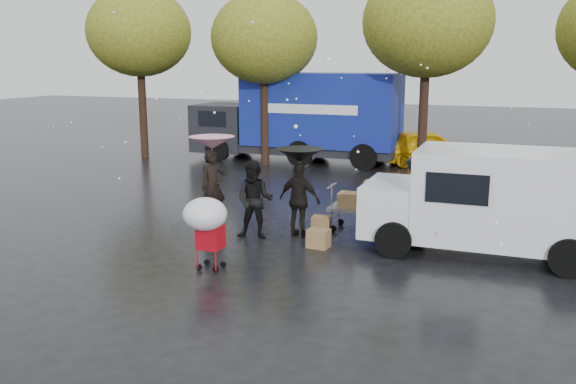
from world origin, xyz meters
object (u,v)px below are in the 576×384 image
at_px(person_black, 300,200).
at_px(shopping_cart, 206,218).
at_px(vendor_cart, 365,202).
at_px(blue_truck, 302,118).
at_px(white_van, 491,200).
at_px(person_pink, 213,187).
at_px(yellow_taxi, 428,147).

relative_size(person_black, shopping_cart, 1.18).
relative_size(vendor_cart, shopping_cart, 1.04).
relative_size(vendor_cart, blue_truck, 0.18).
bearing_deg(white_van, person_pink, 178.79).
relative_size(blue_truck, yellow_taxi, 2.06).
bearing_deg(person_black, yellow_taxi, -89.39).
bearing_deg(vendor_cart, shopping_cart, -119.64).
bearing_deg(white_van, yellow_taxi, 104.55).
relative_size(shopping_cart, white_van, 0.30).
relative_size(white_van, yellow_taxi, 1.22).
distance_m(person_pink, shopping_cart, 3.58).
bearing_deg(shopping_cart, white_van, 31.69).
bearing_deg(blue_truck, person_pink, -83.46).
bearing_deg(white_van, vendor_cart, 165.69).
bearing_deg(person_pink, vendor_cart, -44.87).
relative_size(shopping_cart, yellow_taxi, 0.36).
bearing_deg(yellow_taxi, vendor_cart, 156.21).
xyz_separation_m(person_black, shopping_cart, (-0.85, -2.91, 0.20)).
distance_m(person_black, shopping_cart, 3.03).
relative_size(person_pink, shopping_cart, 1.26).
relative_size(person_pink, yellow_taxi, 0.46).
height_order(person_pink, person_black, person_pink).
bearing_deg(yellow_taxi, blue_truck, 77.75).
distance_m(white_van, yellow_taxi, 11.21).
bearing_deg(person_pink, shopping_cart, -118.30).
bearing_deg(white_van, shopping_cart, -148.31).
distance_m(person_black, blue_truck, 10.68).
relative_size(person_pink, vendor_cart, 1.21).
xyz_separation_m(person_pink, vendor_cart, (3.71, 0.58, -0.19)).
height_order(person_black, blue_truck, blue_truck).
height_order(person_black, yellow_taxi, person_black).
bearing_deg(person_pink, white_van, -55.03).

